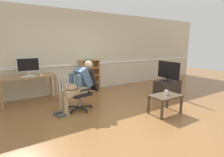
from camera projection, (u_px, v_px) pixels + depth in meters
ground_plane at (126, 115)px, 4.04m from camera, size 18.00×18.00×0.00m
back_wall at (80, 52)px, 5.96m from camera, size 12.00×0.13×2.70m
computer_desk at (28, 80)px, 4.76m from camera, size 1.39×0.59×0.76m
imac_monitor at (28, 65)px, 4.78m from camera, size 0.58×0.14×0.49m
keyboard at (29, 76)px, 4.63m from camera, size 0.37×0.12×0.02m
computer_mouse at (41, 75)px, 4.81m from camera, size 0.06×0.10×0.03m
bookshelf at (88, 75)px, 6.04m from camera, size 0.68×0.29×1.10m
radiator at (65, 86)px, 5.76m from camera, size 0.85×0.08×0.52m
office_chair at (84, 88)px, 4.36m from camera, size 0.77×0.63×0.98m
person_seated at (78, 84)px, 4.22m from camera, size 1.04×0.48×1.20m
tv_stand at (167, 88)px, 5.53m from camera, size 0.84×0.42×0.48m
tv_screen at (168, 71)px, 5.43m from camera, size 0.24×0.88×0.60m
coffee_table at (165, 98)px, 4.06m from camera, size 0.71×0.46×0.44m
drinking_glass at (166, 93)px, 4.06m from camera, size 0.07×0.07×0.11m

